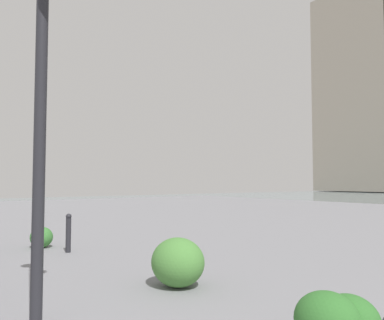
% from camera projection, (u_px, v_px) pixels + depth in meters
% --- Properties ---
extents(building_highrise, '(13.54, 13.59, 37.23)m').
position_uv_depth(building_highrise, '(367.00, 93.00, 70.01)').
color(building_highrise, '#9E9384').
rests_on(building_highrise, ground).
extents(lamppost, '(0.98, 0.28, 4.30)m').
position_uv_depth(lamppost, '(41.00, 81.00, 4.64)').
color(lamppost, '#232328').
rests_on(lamppost, ground).
extents(bollard_mid, '(0.13, 0.13, 0.90)m').
position_uv_depth(bollard_mid, '(68.00, 232.00, 9.08)').
color(bollard_mid, '#232328').
rests_on(bollard_mid, ground).
extents(shrub_low, '(0.60, 0.54, 0.51)m').
position_uv_depth(shrub_low, '(41.00, 237.00, 9.73)').
color(shrub_low, '#387533').
rests_on(shrub_low, ground).
extents(shrub_wide, '(0.90, 0.81, 0.76)m').
position_uv_depth(shrub_wide, '(178.00, 262.00, 6.12)').
color(shrub_wide, '#477F38').
rests_on(shrub_wide, ground).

